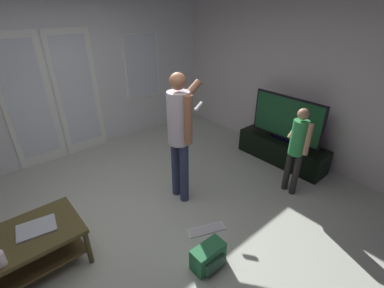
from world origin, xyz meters
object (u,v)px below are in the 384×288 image
Objects in this scene: person_adult at (180,129)px; laptop_closed at (36,228)px; backpack at (209,257)px; loose_keyboard at (206,230)px; tv_stand at (282,151)px; flat_screen_tv at (287,119)px; person_child at (298,144)px; coffee_table at (25,245)px.

laptop_closed is (-1.67, 0.06, -0.54)m from person_adult.
backpack reaches higher than loose_keyboard.
laptop_closed is at bearing 173.19° from tv_stand.
person_child is at bearing -138.47° from flat_screen_tv.
person_adult reaches higher than coffee_table.
flat_screen_tv reaches higher than backpack.
backpack is at bearing -175.00° from person_child.
tv_stand is at bearing -6.45° from coffee_table.
backpack is 1.64m from laptop_closed.
laptop_closed is at bearing 137.69° from backpack.
flat_screen_tv is (-0.00, 0.00, 0.55)m from tv_stand.
person_child is at bearing -8.34° from loose_keyboard.
coffee_table is at bearing 140.77° from backpack.
backpack is 0.47m from loose_keyboard.
person_adult is at bearing 75.20° from loose_keyboard.
person_child is 2.63× the size of loose_keyboard.
flat_screen_tv is 2.45m from backpack.
person_adult is (-1.79, 0.35, 0.25)m from flat_screen_tv.
tv_stand is (3.59, -0.41, -0.13)m from coffee_table.
coffee_table is 0.82× the size of person_child.
person_adult is 3.61× the size of loose_keyboard.
person_child reaches higher than coffee_table.
flat_screen_tv is 3.49m from laptop_closed.
person_adult is at bearing -1.61° from coffee_table.
backpack is 0.75× the size of loose_keyboard.
tv_stand is 1.18× the size of person_child.
person_child is 3.49× the size of backpack.
coffee_table is 3.63m from flat_screen_tv.
loose_keyboard is at bearing 171.66° from person_child.
person_child is 3.63× the size of laptop_closed.
tv_stand is 0.55m from flat_screen_tv.
tv_stand is 2.00m from loose_keyboard.
person_child is (2.99, -0.93, 0.40)m from coffee_table.
coffee_table is 0.60× the size of person_adult.
tv_stand is 1.99m from person_adult.
backpack is at bearing -115.05° from person_adult.
loose_keyboard is at bearing -170.65° from flat_screen_tv.
flat_screen_tv is at bearing 9.35° from loose_keyboard.
loose_keyboard is (-0.18, -0.68, -0.98)m from person_adult.
tv_stand reaches higher than backpack.
coffee_table is 1.71m from backpack.
tv_stand is 1.23× the size of flat_screen_tv.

